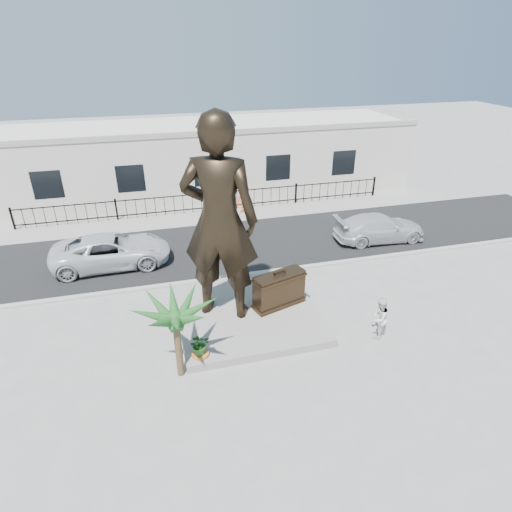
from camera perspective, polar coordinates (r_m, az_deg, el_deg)
The scene contains 16 objects.
ground at distance 15.60m, azimuth 1.92°, elevation -10.84°, with size 100.00×100.00×0.00m, color #9E9991.
street at distance 22.23m, azimuth -3.98°, elevation 1.64°, with size 40.00×7.00×0.01m, color black.
curb at distance 19.17m, azimuth -1.92°, elevation -2.61°, with size 40.00×0.25×0.12m, color #A5A399.
far_sidewalk at distance 25.84m, azimuth -5.73°, elevation 5.38°, with size 40.00×2.50×0.02m, color #9E9991.
plinth at distance 16.56m, azimuth -1.24°, elevation -7.60°, with size 5.20×5.20×0.30m, color gray.
fence at distance 26.36m, azimuth -6.09°, elevation 7.20°, with size 22.00×0.10×1.20m, color black.
building at distance 29.87m, azimuth -7.60°, elevation 12.76°, with size 28.00×7.00×4.40m, color silver.
statue at distance 14.69m, azimuth -4.90°, elevation 4.71°, with size 2.70×1.77×7.41m, color black.
suitcase at distance 16.35m, azimuth 3.09°, elevation -4.54°, with size 2.01×0.64×1.42m, color #312214.
tourist at distance 15.79m, azimuth 16.09°, elevation -7.97°, with size 0.77×0.60×1.57m, color white.
car_white at distance 20.91m, azimuth -18.71°, elevation 0.68°, with size 2.46×5.34×1.48m, color silver.
car_silver at distance 23.24m, azimuth 16.14°, elevation 3.64°, with size 1.94×4.76×1.38m, color silver.
worker at distance 25.92m, azimuth -1.58°, elevation 7.62°, with size 1.09×0.63×1.69m, color #FD380D.
palm_tree at distance 14.39m, azimuth -9.94°, elevation -15.22°, with size 1.80×1.80×3.20m, color #1E521D, non-canonical shape.
planter at distance 14.57m, azimuth -7.38°, elevation -13.31°, with size 0.56×0.56×0.40m, color #BE6C32.
shrub at distance 14.21m, azimuth -7.52°, elevation -11.60°, with size 0.65×0.56×0.72m, color #285B1D.
Camera 1 is at (-3.64, -11.69, 9.66)m, focal length 30.00 mm.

